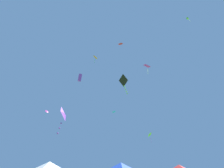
# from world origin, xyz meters

# --- Properties ---
(canopy_tent_white) EXTENTS (3.11, 3.11, 3.33)m
(canopy_tent_white) POSITION_xyz_m (-7.13, 13.65, 2.83)
(canopy_tent_white) COLOR #9E9EA3
(canopy_tent_white) RESTS_ON ground
(canopy_tent_blue) EXTENTS (2.93, 2.93, 3.13)m
(canopy_tent_blue) POSITION_xyz_m (1.28, 12.08, 2.66)
(canopy_tent_blue) COLOR #9E9EA3
(canopy_tent_blue) RESTS_ON ground
(kite_red_delta) EXTENTS (1.15, 1.13, 0.49)m
(kite_red_delta) POSITION_xyz_m (1.95, 12.34, 23.31)
(kite_red_delta) COLOR red
(kite_cyan_box) EXTENTS (0.83, 0.70, 0.62)m
(kite_cyan_box) POSITION_xyz_m (1.22, 25.33, 14.58)
(kite_cyan_box) COLOR #2DB7CC
(kite_purple_diamond) EXTENTS (0.83, 1.03, 2.83)m
(kite_purple_diamond) POSITION_xyz_m (-4.94, 8.60, 7.30)
(kite_purple_diamond) COLOR purple
(kite_orange_delta) EXTENTS (1.32, 1.44, 2.37)m
(kite_orange_delta) POSITION_xyz_m (-3.31, 17.42, 24.50)
(kite_orange_delta) COLOR orange
(kite_lime_box) EXTENTS (0.38, 0.42, 1.30)m
(kite_lime_box) POSITION_xyz_m (13.02, 7.33, 24.23)
(kite_lime_box) COLOR #75D138
(kite_lime_diamond) EXTENTS (1.06, 1.06, 2.09)m
(kite_lime_diamond) POSITION_xyz_m (9.73, 27.79, 9.95)
(kite_lime_diamond) COLOR #75D138
(kite_magenta_delta) EXTENTS (0.94, 0.96, 1.68)m
(kite_magenta_delta) POSITION_xyz_m (-15.10, 26.67, 14.95)
(kite_magenta_delta) COLOR #D6389E
(kite_magenta_diamond) EXTENTS (1.67, 1.61, 3.09)m
(kite_magenta_diamond) POSITION_xyz_m (8.33, 17.43, 22.22)
(kite_magenta_diamond) COLOR #D6389E
(kite_purple_box) EXTENTS (0.85, 1.11, 1.53)m
(kite_purple_box) POSITION_xyz_m (-5.87, 16.46, 17.92)
(kite_purple_box) COLOR purple
(kite_black_diamond) EXTENTS (0.98, 1.07, 2.54)m
(kite_black_diamond) POSITION_xyz_m (1.69, 9.13, 12.09)
(kite_black_diamond) COLOR black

